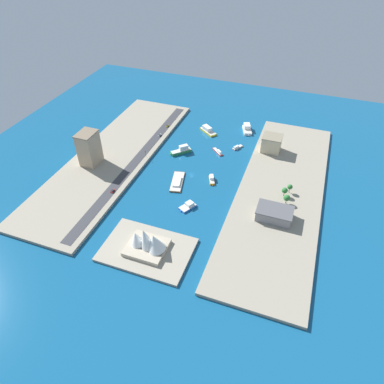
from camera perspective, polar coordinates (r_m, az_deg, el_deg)
ground_plane at (r=322.82m, az=-0.11°, el=2.89°), size 440.00×440.00×0.00m
quay_west at (r=309.63m, az=14.19°, el=-0.12°), size 70.00×240.00×2.64m
quay_east at (r=353.26m, az=-12.68°, el=5.72°), size 70.00×240.00×2.64m
peninsula_point at (r=257.35m, az=-7.37°, el=-9.32°), size 64.16×43.90×2.00m
road_strip at (r=340.95m, az=-9.03°, el=5.17°), size 9.22×228.00×0.15m
ferry_yellow_fast at (r=386.11m, az=2.60°, el=10.07°), size 21.50×18.74×6.12m
ferry_green_doubledeck at (r=350.97m, az=-1.73°, el=6.82°), size 19.62×19.29×7.94m
barge_flat_brown at (r=312.85m, az=-2.43°, el=1.71°), size 16.15×30.56×2.94m
catamaran_blue at (r=287.24m, az=-0.64°, el=-2.30°), size 13.60×16.15×4.32m
yacht_sleek_gray at (r=361.47m, az=7.40°, el=7.26°), size 9.44×12.69×3.21m
tugboat_red at (r=352.74m, az=4.27°, el=6.59°), size 13.56×13.00×3.43m
ferry_white_commuter at (r=392.28m, az=8.99°, el=10.17°), size 14.23×21.22×6.91m
water_taxi_orange at (r=314.71m, az=3.24°, el=2.08°), size 8.70×13.86×4.41m
warehouse_low_gray at (r=279.92m, az=13.32°, el=-3.44°), size 27.96×18.38×8.94m
apartment_midrise_tan at (r=338.29m, az=-16.47°, el=6.88°), size 15.28×19.94×32.20m
office_block_beige at (r=355.52m, az=12.87°, el=7.76°), size 18.72×17.04×16.19m
taxi_yellow_cab at (r=392.47m, az=-4.07°, el=10.76°), size 1.90×4.29×1.70m
pickup_red at (r=306.39m, az=-12.86°, el=0.20°), size 2.03×4.60×1.71m
van_white at (r=375.75m, az=-5.31°, el=9.24°), size 2.00×4.86×1.58m
traffic_light_waterfront at (r=342.11m, az=-7.61°, el=6.32°), size 0.36×0.36×6.50m
opera_landmark at (r=250.91m, az=-7.29°, el=-8.18°), size 28.95×24.81×19.40m
park_tree_cluster at (r=299.54m, az=15.25°, el=-0.11°), size 8.16×19.96×8.58m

